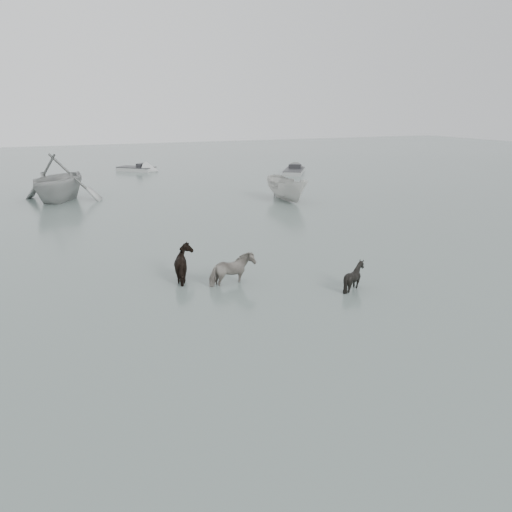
# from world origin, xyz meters

# --- Properties ---
(ground) EXTENTS (140.00, 140.00, 0.00)m
(ground) POSITION_xyz_m (0.00, 0.00, 0.00)
(ground) COLOR #4E5D58
(ground) RESTS_ON ground
(pony_pinto) EXTENTS (1.69, 0.97, 1.34)m
(pony_pinto) POSITION_xyz_m (-1.05, 0.54, 0.67)
(pony_pinto) COLOR black
(pony_pinto) RESTS_ON ground
(pony_dark) EXTENTS (1.46, 1.62, 1.41)m
(pony_dark) POSITION_xyz_m (-2.30, 1.73, 0.71)
(pony_dark) COLOR black
(pony_dark) RESTS_ON ground
(pony_black) EXTENTS (1.21, 1.12, 1.13)m
(pony_black) POSITION_xyz_m (2.56, -1.50, 0.57)
(pony_black) COLOR black
(pony_black) RESTS_ON ground
(rowboat_trail) EXTENTS (7.54, 7.85, 3.19)m
(rowboat_trail) POSITION_xyz_m (-5.60, 19.85, 1.59)
(rowboat_trail) COLOR #9C9E9C
(rowboat_trail) RESTS_ON ground
(boat_small) EXTENTS (1.77, 4.52, 1.73)m
(boat_small) POSITION_xyz_m (7.92, 14.00, 0.87)
(boat_small) COLOR beige
(boat_small) RESTS_ON ground
(skiff_port) EXTENTS (4.48, 5.62, 0.75)m
(skiff_port) POSITION_xyz_m (14.78, 26.04, 0.38)
(skiff_port) COLOR gray
(skiff_port) RESTS_ON ground
(skiff_mid) EXTENTS (4.60, 4.53, 0.75)m
(skiff_mid) POSITION_xyz_m (1.85, 33.53, 0.38)
(skiff_mid) COLOR #A5A8A5
(skiff_mid) RESTS_ON ground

